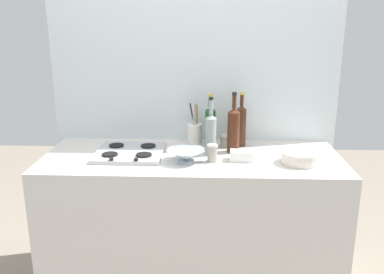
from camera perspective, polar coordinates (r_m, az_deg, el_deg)
counter_block at (r=2.71m, az=0.00°, el=-11.66°), size 1.80×0.70×0.90m
backsplash_panel at (r=2.82m, az=0.33°, el=6.65°), size 1.90×0.06×2.50m
stovetop_hob at (r=2.58m, az=-8.51°, el=-2.10°), size 0.41×0.40×0.04m
plate_stack at (r=2.48m, az=14.62°, el=-2.73°), size 0.22×0.22×0.07m
wine_bottle_leftmost at (r=2.72m, az=6.71°, el=1.67°), size 0.07×0.07×0.35m
wine_bottle_mid_left at (r=2.67m, az=2.49°, el=1.50°), size 0.07×0.07×0.35m
wine_bottle_mid_right at (r=2.52m, az=2.57°, el=0.52°), size 0.07×0.07×0.36m
wine_bottle_rightmost at (r=2.58m, az=5.69°, el=1.07°), size 0.08×0.08×0.38m
mixing_bowl at (r=2.42m, az=-0.83°, el=-2.50°), size 0.22×0.22×0.07m
butter_dish at (r=2.46m, az=6.79°, el=-2.56°), size 0.14×0.09×0.06m
utensil_crock at (r=2.76m, az=0.37°, el=0.55°), size 0.10×0.10×0.29m
condiment_jar_front at (r=2.42m, az=2.80°, el=-2.21°), size 0.06×0.06×0.10m
condiment_jar_rear at (r=2.71m, az=4.69°, el=-0.49°), size 0.08×0.08×0.08m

